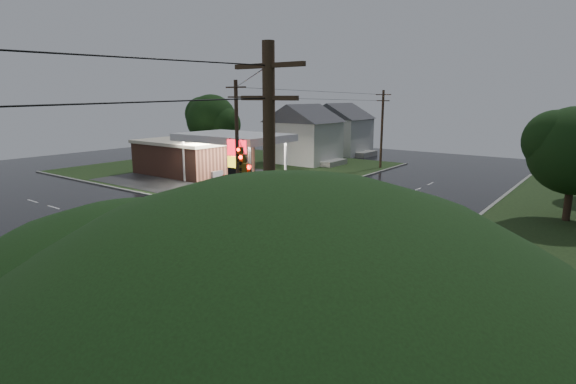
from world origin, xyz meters
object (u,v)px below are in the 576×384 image
Objects in this scene: utility_pole_se at (270,243)px; utility_pole_n at (382,128)px; pylon_sign at (237,161)px; car_crossing at (268,286)px; gas_station at (199,154)px; house_near at (304,133)px; car_north at (328,213)px; utility_pole_nw at (237,144)px; tree_nw_behind at (212,120)px; car_pump at (217,184)px; house_far at (339,128)px.

utility_pole_n is at bearing 111.80° from utility_pole_se.
car_crossing is (14.46, -13.38, -3.33)m from pylon_sign.
gas_station is at bearing 148.78° from pylon_sign.
house_near reaches higher than gas_station.
car_north is at bearing -20.64° from gas_station.
utility_pole_nw is at bearing -90.00° from utility_pole_n.
tree_nw_behind is (-24.34, 20.49, 0.46)m from utility_pole_nw.
utility_pole_n reaches higher than car_pump.
utility_pole_nw is 1.05× the size of utility_pole_n.
gas_station is 5.65× the size of car_north.
tree_nw_behind reaches higher than pylon_sign.
tree_nw_behind is at bearing 140.13° from pylon_sign.
car_north is (20.08, -25.64, -3.64)m from house_near.
gas_station is 5.77× the size of car_pump.
utility_pole_n is 0.95× the size of house_near.
utility_pole_nw is at bearing 135.00° from utility_pole_se.
house_near is 2.76× the size of car_crossing.
house_far is (-12.45, 10.00, -1.06)m from utility_pole_n.
utility_pole_se is at bearing -42.34° from tree_nw_behind.
house_near reaches higher than car_pump.
house_far reaches higher than pylon_sign.
gas_station is at bearing 32.99° from car_crossing.
utility_pole_se is at bearing -159.82° from car_crossing.
house_near is (-10.45, 25.50, 0.39)m from pylon_sign.
tree_nw_behind is 50.40m from car_crossing.
pylon_sign reaches higher than gas_station.
car_north reaches higher than car_pump.
pylon_sign is 7.86m from car_pump.
gas_station is 10.80m from car_pump.
utility_pole_n is at bearing 18.21° from tree_nw_behind.
utility_pole_se is 51.16m from utility_pole_n.
gas_station is 26.56m from car_north.
house_far is at bearing 107.92° from utility_pole_nw.
tree_nw_behind is (-24.34, -8.01, 0.71)m from utility_pole_n.
house_far is (-11.45, 37.50, 0.39)m from pylon_sign.
house_near is 14.33m from tree_nw_behind.
tree_nw_behind is 2.16× the size of car_north.
gas_station is at bearing -15.07° from car_north.
utility_pole_se reaches higher than gas_station.
gas_station is 13.63m from tree_nw_behind.
utility_pole_se reaches higher than pylon_sign.
car_north is (32.97, -19.64, -5.42)m from tree_nw_behind.
pylon_sign is 0.55× the size of utility_pole_se.
utility_pole_nw is 2.42× the size of car_pump.
utility_pole_n is 1.05× the size of tree_nw_behind.
tree_nw_behind is 24.09m from car_pump.
gas_station is 37.30m from car_crossing.
utility_pole_nw is (16.18, -10.20, 3.17)m from gas_station.
tree_nw_behind is 38.75m from car_north.
car_crossing is at bearing 115.64° from car_north.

